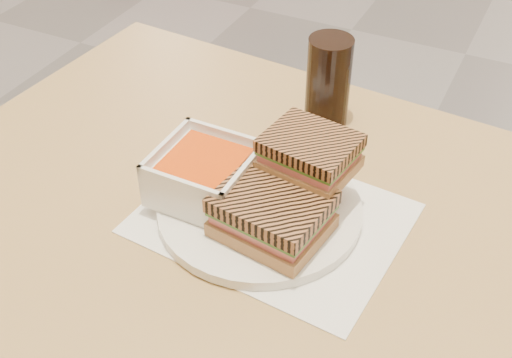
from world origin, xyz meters
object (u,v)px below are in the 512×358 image
at_px(panini_lower, 272,213).
at_px(cola_glass, 328,83).
at_px(main_table, 327,294).
at_px(plate, 260,209).
at_px(soup_bowl, 205,176).

xyz_separation_m(panini_lower, cola_glass, (-0.04, 0.28, 0.03)).
xyz_separation_m(main_table, panini_lower, (-0.07, -0.04, 0.16)).
relative_size(main_table, plate, 4.61).
bearing_deg(plate, cola_glass, 90.27).
relative_size(plate, panini_lower, 1.87).
distance_m(main_table, cola_glass, 0.32).
height_order(main_table, panini_lower, panini_lower).
xyz_separation_m(plate, panini_lower, (0.03, -0.04, 0.04)).
bearing_deg(panini_lower, main_table, 32.03).
xyz_separation_m(soup_bowl, panini_lower, (0.11, -0.03, 0.00)).
height_order(plate, panini_lower, panini_lower).
height_order(main_table, cola_glass, cola_glass).
distance_m(main_table, soup_bowl, 0.24).
distance_m(main_table, panini_lower, 0.18).
relative_size(plate, cola_glass, 1.87).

